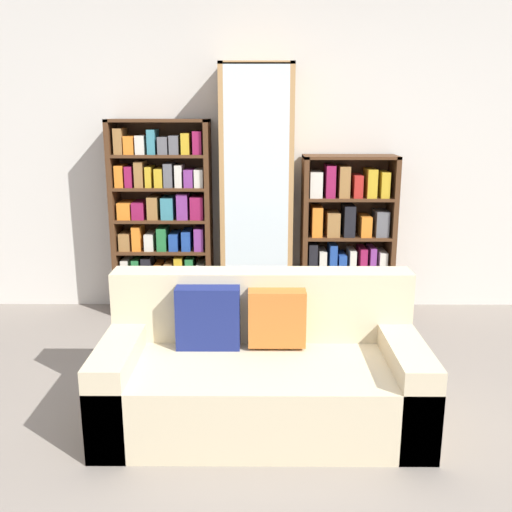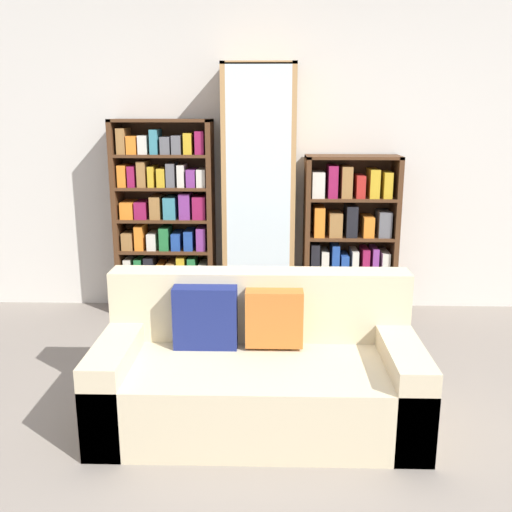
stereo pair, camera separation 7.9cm
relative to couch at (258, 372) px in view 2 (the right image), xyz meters
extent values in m
plane|color=gray|center=(0.09, -0.49, -0.28)|extent=(16.00, 16.00, 0.00)
cube|color=beige|center=(0.09, 1.99, 1.07)|extent=(6.01, 0.06, 2.70)
cube|color=beige|center=(0.00, -0.06, -0.09)|extent=(1.74, 0.84, 0.38)
cube|color=beige|center=(0.00, 0.26, 0.31)|extent=(1.74, 0.20, 0.41)
cube|color=beige|center=(-0.77, -0.06, -0.03)|extent=(0.20, 0.84, 0.50)
cube|color=beige|center=(0.78, -0.06, -0.03)|extent=(0.20, 0.84, 0.50)
cube|color=navy|center=(-0.30, 0.10, 0.28)|extent=(0.36, 0.12, 0.36)
cube|color=#B76628|center=(0.09, 0.10, 0.28)|extent=(0.32, 0.12, 0.32)
cube|color=#4C2D19|center=(-1.22, 1.78, 0.54)|extent=(0.04, 0.32, 1.64)
cube|color=#4C2D19|center=(-0.43, 1.78, 0.54)|extent=(0.04, 0.32, 1.64)
cube|color=#4C2D19|center=(-0.82, 1.78, 1.35)|extent=(0.82, 0.32, 0.02)
cube|color=#4C2D19|center=(-0.82, 1.78, -0.27)|extent=(0.82, 0.32, 0.02)
cube|color=#4C2D19|center=(-0.82, 1.93, 0.54)|extent=(0.82, 0.01, 1.64)
cube|color=#4C2D19|center=(-0.82, 1.78, 0.01)|extent=(0.74, 0.32, 0.02)
cube|color=#4C2D19|center=(-0.82, 1.78, 0.28)|extent=(0.74, 0.32, 0.02)
cube|color=#4C2D19|center=(-0.82, 1.78, 0.54)|extent=(0.74, 0.32, 0.02)
cube|color=#4C2D19|center=(-0.82, 1.78, 0.80)|extent=(0.74, 0.32, 0.02)
cube|color=#4C2D19|center=(-0.82, 1.78, 1.07)|extent=(0.74, 0.32, 0.02)
cube|color=beige|center=(-1.13, 1.77, -0.18)|extent=(0.07, 0.24, 0.14)
cube|color=orange|center=(-1.01, 1.77, -0.17)|extent=(0.07, 0.24, 0.16)
cube|color=#237038|center=(-0.88, 1.77, -0.15)|extent=(0.10, 0.24, 0.21)
cube|color=olive|center=(-0.76, 1.77, -0.17)|extent=(0.09, 0.24, 0.17)
cube|color=olive|center=(-0.65, 1.77, -0.17)|extent=(0.10, 0.24, 0.17)
cube|color=black|center=(-0.53, 1.77, -0.16)|extent=(0.08, 0.24, 0.19)
cube|color=beige|center=(-1.14, 1.77, 0.11)|extent=(0.06, 0.24, 0.18)
cube|color=#237038|center=(-1.05, 1.77, 0.11)|extent=(0.06, 0.24, 0.18)
cube|color=black|center=(-0.96, 1.77, 0.12)|extent=(0.08, 0.24, 0.20)
cube|color=orange|center=(-0.87, 1.77, 0.09)|extent=(0.06, 0.24, 0.14)
cube|color=olive|center=(-0.78, 1.77, 0.10)|extent=(0.07, 0.24, 0.15)
cube|color=gold|center=(-0.69, 1.77, 0.13)|extent=(0.07, 0.24, 0.21)
cube|color=#237038|center=(-0.60, 1.77, 0.12)|extent=(0.07, 0.24, 0.20)
cube|color=beige|center=(-0.51, 1.77, 0.09)|extent=(0.07, 0.24, 0.14)
cube|color=olive|center=(-1.13, 1.77, 0.36)|extent=(0.09, 0.24, 0.14)
cube|color=orange|center=(-1.03, 1.77, 0.39)|extent=(0.07, 0.24, 0.21)
cube|color=beige|center=(-0.93, 1.77, 0.36)|extent=(0.07, 0.24, 0.14)
cube|color=#237038|center=(-0.82, 1.77, 0.38)|extent=(0.08, 0.24, 0.19)
cube|color=#1E4293|center=(-0.72, 1.77, 0.36)|extent=(0.07, 0.24, 0.14)
cube|color=#1E4293|center=(-0.62, 1.77, 0.37)|extent=(0.07, 0.24, 0.16)
cube|color=#7A3384|center=(-0.51, 1.77, 0.38)|extent=(0.08, 0.24, 0.19)
cube|color=orange|center=(-1.12, 1.77, 0.62)|extent=(0.11, 0.24, 0.14)
cube|color=#8E1947|center=(-1.01, 1.77, 0.62)|extent=(0.10, 0.24, 0.14)
cube|color=olive|center=(-0.89, 1.77, 0.64)|extent=(0.08, 0.24, 0.19)
cube|color=teal|center=(-0.77, 1.77, 0.64)|extent=(0.10, 0.24, 0.18)
cube|color=#7A3384|center=(-0.64, 1.77, 0.66)|extent=(0.09, 0.24, 0.21)
cube|color=#8E1947|center=(-0.52, 1.77, 0.65)|extent=(0.11, 0.24, 0.19)
cube|color=orange|center=(-1.15, 1.77, 0.91)|extent=(0.07, 0.24, 0.18)
cube|color=#8E1947|center=(-1.07, 1.77, 0.90)|extent=(0.06, 0.24, 0.17)
cube|color=olive|center=(-0.99, 1.77, 0.92)|extent=(0.07, 0.24, 0.21)
cube|color=gold|center=(-0.91, 1.77, 0.90)|extent=(0.05, 0.24, 0.17)
cube|color=gold|center=(-0.83, 1.77, 0.89)|extent=(0.07, 0.24, 0.15)
cube|color=#5B5B60|center=(-0.75, 1.77, 0.91)|extent=(0.07, 0.24, 0.19)
cube|color=beige|center=(-0.67, 1.77, 0.91)|extent=(0.06, 0.24, 0.18)
cube|color=#7A3384|center=(-0.58, 1.77, 0.89)|extent=(0.07, 0.24, 0.14)
cube|color=beige|center=(-0.50, 1.77, 0.89)|extent=(0.07, 0.24, 0.14)
cube|color=olive|center=(-1.14, 1.77, 1.18)|extent=(0.07, 0.24, 0.20)
cube|color=orange|center=(-1.05, 1.77, 1.15)|extent=(0.08, 0.24, 0.14)
cube|color=beige|center=(-0.96, 1.77, 1.16)|extent=(0.07, 0.24, 0.15)
cube|color=teal|center=(-0.87, 1.77, 1.18)|extent=(0.06, 0.24, 0.19)
cube|color=#5B5B60|center=(-0.78, 1.77, 1.15)|extent=(0.08, 0.24, 0.14)
cube|color=#5B5B60|center=(-0.69, 1.77, 1.16)|extent=(0.07, 0.24, 0.15)
cube|color=gold|center=(-0.60, 1.77, 1.17)|extent=(0.07, 0.24, 0.17)
cube|color=#8E1947|center=(-0.51, 1.77, 1.17)|extent=(0.07, 0.24, 0.18)
cube|color=#AD7F4C|center=(-0.31, 1.76, 0.76)|extent=(0.04, 0.36, 2.07)
cube|color=#AD7F4C|center=(0.24, 1.76, 0.76)|extent=(0.04, 0.36, 2.07)
cube|color=#AD7F4C|center=(-0.03, 1.76, 1.78)|extent=(0.59, 0.36, 0.02)
cube|color=#AD7F4C|center=(-0.03, 1.76, -0.27)|extent=(0.59, 0.36, 0.02)
cube|color=#AD7F4C|center=(-0.03, 1.93, 0.76)|extent=(0.59, 0.01, 2.07)
cube|color=silver|center=(-0.03, 1.58, 0.76)|extent=(0.51, 0.01, 2.04)
cube|color=#AD7F4C|center=(-0.03, 1.76, 0.08)|extent=(0.51, 0.32, 0.02)
cube|color=#AD7F4C|center=(-0.03, 1.76, 0.42)|extent=(0.51, 0.32, 0.02)
cube|color=#AD7F4C|center=(-0.03, 1.76, 0.76)|extent=(0.51, 0.32, 0.02)
cube|color=#AD7F4C|center=(-0.03, 1.76, 1.09)|extent=(0.51, 0.32, 0.02)
cube|color=#AD7F4C|center=(-0.03, 1.76, 1.43)|extent=(0.51, 0.32, 0.02)
cylinder|color=silver|center=(-0.23, 1.75, -0.22)|extent=(0.01, 0.01, 0.06)
cone|color=silver|center=(-0.23, 1.75, -0.15)|extent=(0.05, 0.05, 0.08)
cylinder|color=silver|center=(-0.15, 1.75, -0.22)|extent=(0.01, 0.01, 0.06)
cone|color=silver|center=(-0.15, 1.75, -0.15)|extent=(0.05, 0.05, 0.08)
cylinder|color=silver|center=(-0.07, 1.74, -0.22)|extent=(0.01, 0.01, 0.06)
cone|color=silver|center=(-0.07, 1.74, -0.15)|extent=(0.05, 0.05, 0.08)
cylinder|color=silver|center=(0.01, 1.75, -0.22)|extent=(0.01, 0.01, 0.06)
cone|color=silver|center=(0.01, 1.75, -0.15)|extent=(0.05, 0.05, 0.08)
cylinder|color=silver|center=(0.08, 1.74, -0.22)|extent=(0.01, 0.01, 0.06)
cone|color=silver|center=(0.08, 1.74, -0.15)|extent=(0.05, 0.05, 0.08)
cylinder|color=silver|center=(0.16, 1.76, -0.22)|extent=(0.01, 0.01, 0.06)
cone|color=silver|center=(0.16, 1.76, -0.15)|extent=(0.05, 0.05, 0.08)
cylinder|color=silver|center=(-0.19, 1.77, 0.13)|extent=(0.01, 0.01, 0.07)
cone|color=silver|center=(-0.19, 1.77, 0.20)|extent=(0.09, 0.09, 0.08)
cylinder|color=silver|center=(-0.03, 1.75, 0.13)|extent=(0.01, 0.01, 0.07)
cone|color=silver|center=(-0.03, 1.75, 0.20)|extent=(0.09, 0.09, 0.08)
cylinder|color=silver|center=(0.12, 1.76, 0.13)|extent=(0.01, 0.01, 0.07)
cone|color=silver|center=(0.12, 1.76, 0.20)|extent=(0.09, 0.09, 0.08)
cylinder|color=silver|center=(-0.23, 1.74, 0.47)|extent=(0.01, 0.01, 0.08)
cone|color=silver|center=(-0.23, 1.74, 0.56)|extent=(0.05, 0.05, 0.10)
cylinder|color=silver|center=(-0.15, 1.77, 0.47)|extent=(0.01, 0.01, 0.08)
cone|color=silver|center=(-0.15, 1.77, 0.56)|extent=(0.05, 0.05, 0.10)
cylinder|color=silver|center=(-0.07, 1.74, 0.47)|extent=(0.01, 0.01, 0.08)
cone|color=silver|center=(-0.07, 1.74, 0.56)|extent=(0.05, 0.05, 0.10)
cylinder|color=silver|center=(0.01, 1.76, 0.47)|extent=(0.01, 0.01, 0.08)
cone|color=silver|center=(0.01, 1.76, 0.56)|extent=(0.05, 0.05, 0.10)
cylinder|color=silver|center=(0.08, 1.74, 0.47)|extent=(0.01, 0.01, 0.08)
cone|color=silver|center=(0.08, 1.74, 0.56)|extent=(0.05, 0.05, 0.10)
cylinder|color=silver|center=(0.16, 1.77, 0.47)|extent=(0.01, 0.01, 0.08)
cone|color=silver|center=(0.16, 1.77, 0.56)|extent=(0.05, 0.05, 0.10)
cylinder|color=silver|center=(-0.22, 1.76, 0.81)|extent=(0.01, 0.01, 0.08)
cone|color=silver|center=(-0.22, 1.76, 0.90)|extent=(0.07, 0.07, 0.10)
cylinder|color=silver|center=(-0.13, 1.76, 0.81)|extent=(0.01, 0.01, 0.08)
cone|color=silver|center=(-0.13, 1.76, 0.90)|extent=(0.07, 0.07, 0.10)
cylinder|color=silver|center=(-0.03, 1.74, 0.81)|extent=(0.01, 0.01, 0.08)
cone|color=silver|center=(-0.03, 1.74, 0.90)|extent=(0.07, 0.07, 0.10)
cylinder|color=silver|center=(0.06, 1.75, 0.81)|extent=(0.01, 0.01, 0.08)
cone|color=silver|center=(0.06, 1.75, 0.90)|extent=(0.07, 0.07, 0.10)
cylinder|color=silver|center=(0.15, 1.76, 0.81)|extent=(0.01, 0.01, 0.08)
cone|color=silver|center=(0.15, 1.76, 0.90)|extent=(0.07, 0.07, 0.10)
cylinder|color=silver|center=(-0.21, 1.76, 1.14)|extent=(0.01, 0.01, 0.08)
cone|color=silver|center=(-0.21, 1.76, 1.24)|extent=(0.08, 0.08, 0.10)
cylinder|color=silver|center=(-0.09, 1.77, 1.14)|extent=(0.01, 0.01, 0.08)
cone|color=silver|center=(-0.09, 1.77, 1.24)|extent=(0.08, 0.08, 0.10)
cylinder|color=silver|center=(0.03, 1.75, 1.14)|extent=(0.01, 0.01, 0.08)
cone|color=silver|center=(0.03, 1.75, 1.24)|extent=(0.08, 0.08, 0.10)
cylinder|color=silver|center=(0.14, 1.76, 1.14)|extent=(0.01, 0.01, 0.08)
cone|color=silver|center=(0.14, 1.76, 1.24)|extent=(0.08, 0.08, 0.10)
cylinder|color=silver|center=(-0.21, 1.74, 1.47)|extent=(0.01, 0.01, 0.07)
cone|color=silver|center=(-0.21, 1.74, 1.55)|extent=(0.08, 0.08, 0.08)
cylinder|color=silver|center=(-0.09, 1.76, 1.47)|extent=(0.01, 0.01, 0.07)
cone|color=silver|center=(-0.09, 1.76, 1.55)|extent=(0.08, 0.08, 0.08)
cylinder|color=silver|center=(0.03, 1.75, 1.47)|extent=(0.01, 0.01, 0.07)
cone|color=silver|center=(0.03, 1.75, 1.55)|extent=(0.08, 0.08, 0.08)
cylinder|color=silver|center=(0.14, 1.75, 1.47)|extent=(0.01, 0.01, 0.07)
cone|color=silver|center=(0.14, 1.75, 1.55)|extent=(0.08, 0.08, 0.08)
cube|color=#4C2D19|center=(0.37, 1.78, 0.40)|extent=(0.04, 0.32, 1.35)
cube|color=#4C2D19|center=(1.10, 1.78, 0.40)|extent=(0.04, 0.32, 1.35)
cube|color=#4C2D19|center=(0.73, 1.78, 1.06)|extent=(0.77, 0.32, 0.02)
cube|color=#4C2D19|center=(0.73, 1.78, -0.27)|extent=(0.77, 0.32, 0.02)
cube|color=#4C2D19|center=(0.73, 1.93, 0.40)|extent=(0.77, 0.01, 1.35)
cube|color=#4C2D19|center=(0.73, 1.78, 0.07)|extent=(0.69, 0.32, 0.02)
cube|color=#4C2D19|center=(0.73, 1.78, 0.40)|extent=(0.69, 0.32, 0.02)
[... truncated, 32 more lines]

